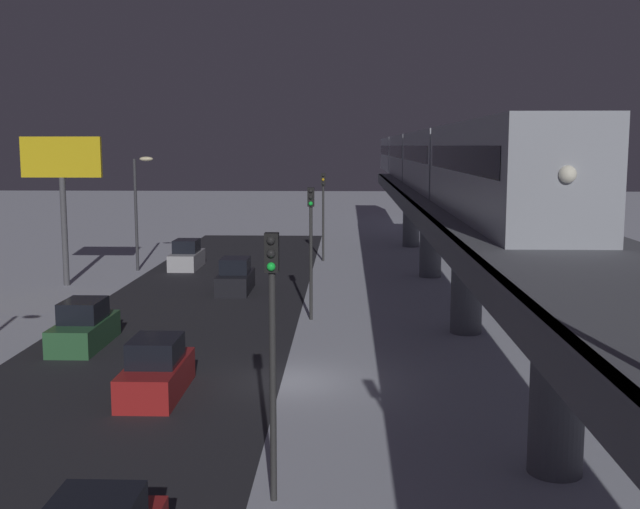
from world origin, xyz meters
TOP-DOWN VIEW (x-y plane):
  - ground_plane at (0.00, 0.00)m, footprint 240.00×240.00m
  - avenue_asphalt at (5.74, 0.00)m, footprint 11.00×92.54m
  - elevated_railway at (-7.37, -0.00)m, footprint 5.00×92.54m
  - subway_train at (-7.46, -29.16)m, footprint 2.94×74.07m
  - sedan_red_2 at (4.34, 1.67)m, footprint 1.80×4.34m
  - sedan_black at (4.34, -17.44)m, footprint 1.80×4.17m
  - sedan_silver at (8.94, -26.23)m, footprint 1.80×4.35m
  - sedan_green at (8.94, -4.73)m, footprint 1.80×4.51m
  - traffic_light_near at (-0.36, 9.59)m, footprint 0.32×0.44m
  - traffic_light_mid at (-0.36, -10.15)m, footprint 0.32×0.44m
  - traffic_light_far at (-0.36, -29.89)m, footprint 0.32×0.44m
  - commercial_billboard at (14.83, -19.19)m, footprint 4.80×0.36m
  - street_lamp_far at (11.81, -25.00)m, footprint 1.35×0.44m

SIDE VIEW (x-z plane):
  - ground_plane at x=0.00m, z-range 0.00..0.00m
  - avenue_asphalt at x=5.74m, z-range 0.00..0.01m
  - sedan_red_2 at x=4.34m, z-range -0.19..1.78m
  - sedan_silver at x=8.94m, z-range -0.19..1.78m
  - sedan_green at x=8.94m, z-range -0.19..1.78m
  - sedan_black at x=4.34m, z-range -0.19..1.78m
  - traffic_light_near at x=-0.36m, z-range 1.00..7.40m
  - traffic_light_mid at x=-0.36m, z-range 1.00..7.40m
  - traffic_light_far at x=-0.36m, z-range 1.00..7.40m
  - street_lamp_far at x=11.81m, z-range 0.99..8.64m
  - elevated_railway at x=-7.37m, z-range 2.12..7.92m
  - commercial_billboard at x=14.83m, z-range 2.38..11.28m
  - subway_train at x=-7.46m, z-range 5.88..9.28m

